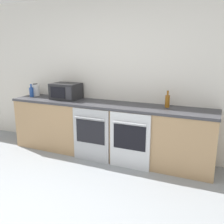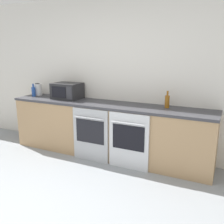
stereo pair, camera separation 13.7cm
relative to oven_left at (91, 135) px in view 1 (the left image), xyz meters
name	(u,v)px [view 1 (the left image)]	position (x,y,z in m)	size (l,w,h in m)	color
wall_back	(115,76)	(0.13, 0.63, 0.87)	(10.00, 0.06, 2.60)	silver
counter_back	(107,130)	(0.13, 0.31, 0.02)	(3.42, 0.61, 0.89)	tan
oven_left	(91,135)	(0.00, 0.00, 0.00)	(0.62, 0.06, 0.85)	#A8AAAF
oven_right	(130,141)	(0.65, 0.00, 0.00)	(0.62, 0.06, 0.85)	silver
microwave	(66,91)	(-0.68, 0.38, 0.60)	(0.48, 0.38, 0.28)	#232326
bottle_amber	(167,101)	(1.09, 0.41, 0.56)	(0.07, 0.07, 0.25)	#8C5114
bottle_blue	(31,92)	(-1.38, 0.29, 0.55)	(0.07, 0.07, 0.24)	#234793
kettle	(35,90)	(-1.40, 0.42, 0.57)	(0.16, 0.16, 0.23)	white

